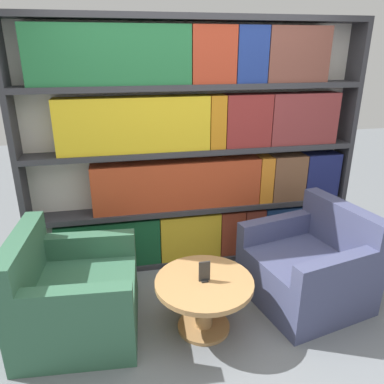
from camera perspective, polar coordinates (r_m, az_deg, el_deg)
name	(u,v)px	position (r m, az deg, el deg)	size (l,w,h in m)	color
ground_plane	(232,350)	(2.99, 6.11, -22.81)	(14.00, 14.00, 0.00)	slate
bookshelf	(198,151)	(3.58, 0.93, 6.24)	(3.18, 0.30, 2.34)	silver
armchair_left	(74,298)	(3.09, -17.56, -15.12)	(0.92, 0.95, 0.84)	#336047
armchair_right	(309,269)	(3.43, 17.35, -11.10)	(1.03, 1.05, 0.84)	#42476B
coffee_table	(204,294)	(2.95, 1.85, -15.33)	(0.75, 0.75, 0.44)	#AD7F4C
table_sign	(204,273)	(2.84, 1.90, -12.18)	(0.09, 0.06, 0.16)	black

